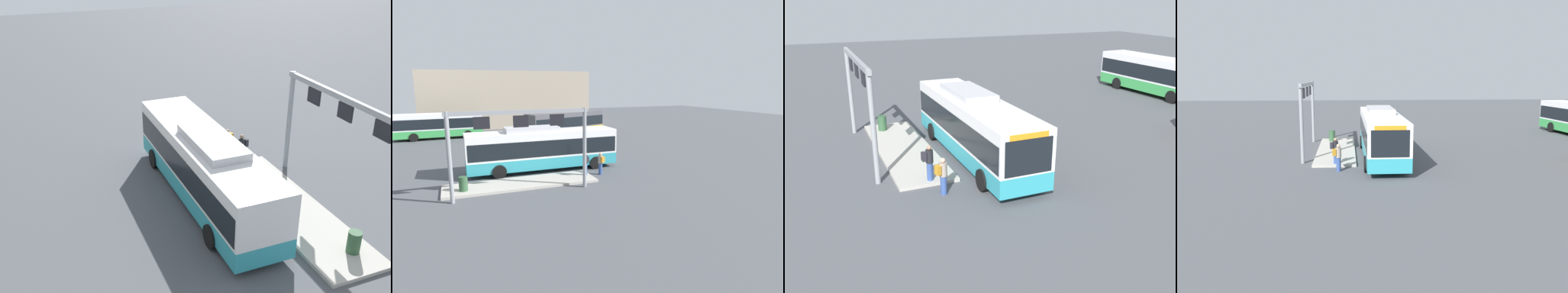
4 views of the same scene
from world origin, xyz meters
TOP-DOWN VIEW (x-y plane):
  - ground_plane at (0.00, 0.00)m, footprint 120.00×120.00m
  - platform_curb at (-2.34, -3.19)m, footprint 10.00×2.80m
  - bus_main at (-0.01, 0.00)m, footprint 11.50×2.71m
  - person_boarding at (2.30, -3.12)m, footprint 0.37×0.54m
  - person_waiting_near at (3.60, -2.91)m, footprint 0.44×0.58m
  - platform_sign_gantry at (-2.66, -5.28)m, footprint 8.46×0.24m
  - trash_bin at (-6.04, -3.66)m, footprint 0.52×0.52m

SIDE VIEW (x-z plane):
  - ground_plane at x=0.00m, z-range 0.00..0.00m
  - platform_curb at x=-2.34m, z-range 0.00..0.16m
  - trash_bin at x=-6.04m, z-range 0.16..1.06m
  - person_waiting_near at x=3.60m, z-range 0.06..1.73m
  - person_boarding at x=2.30m, z-range 0.22..1.89m
  - bus_main at x=-0.01m, z-range 0.08..3.54m
  - platform_sign_gantry at x=-2.66m, z-range 1.11..6.31m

